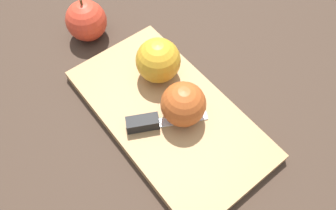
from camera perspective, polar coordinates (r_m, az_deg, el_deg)
The scene contains 6 objects.
ground_plane at distance 0.62m, azimuth 0.00°, elevation -2.03°, with size 4.00×4.00×0.00m, color #38281E.
cutting_board at distance 0.61m, azimuth 0.00°, elevation -1.53°, with size 0.42×0.27×0.02m.
apple_half_left at distance 0.62m, azimuth -1.70°, elevation 7.74°, with size 0.09×0.09×0.09m.
apple_half_right at distance 0.56m, azimuth 2.67°, elevation 0.16°, with size 0.08×0.08×0.08m.
knife at distance 0.58m, azimuth -3.54°, elevation -3.07°, with size 0.07×0.15×0.02m.
apple_whole at distance 0.74m, azimuth -14.04°, elevation 14.05°, with size 0.09×0.09×0.10m.
Camera 1 is at (0.27, -0.15, 0.53)m, focal length 35.00 mm.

